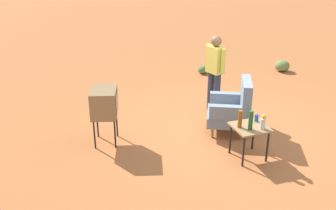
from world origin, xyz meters
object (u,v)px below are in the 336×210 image
object	(u,v)px
armchair	(233,108)
person_standing	(215,69)
flower_vase	(263,120)
soda_can_blue	(256,118)
bottle_tall_amber	(240,119)
side_table	(250,131)
tv_on_stand	(104,103)
bottle_wine_green	(251,120)

from	to	relation	value
armchair	person_standing	size ratio (longest dim) A/B	0.65
armchair	flower_vase	distance (m)	1.09
soda_can_blue	flower_vase	distance (m)	0.30
bottle_tall_amber	person_standing	bearing A→B (deg)	166.15
side_table	bottle_tall_amber	bearing A→B (deg)	-99.73
side_table	tv_on_stand	xyz separation A→B (m)	(-1.34, -2.16, 0.28)
flower_vase	side_table	bearing A→B (deg)	-133.22
bottle_wine_green	flower_vase	xyz separation A→B (m)	(0.05, 0.20, -0.01)
soda_can_blue	bottle_wine_green	xyz separation A→B (m)	(0.23, -0.26, 0.10)
bottle_wine_green	flower_vase	size ratio (longest dim) A/B	1.21
soda_can_blue	person_standing	bearing A→B (deg)	177.00
armchair	side_table	size ratio (longest dim) A/B	1.81
person_standing	flower_vase	distance (m)	2.13
side_table	flower_vase	bearing A→B (deg)	46.78
armchair	soda_can_blue	size ratio (longest dim) A/B	8.69
soda_can_blue	flower_vase	bearing A→B (deg)	-11.48
flower_vase	armchair	bearing A→B (deg)	177.69
tv_on_stand	person_standing	size ratio (longest dim) A/B	0.63
armchair	flower_vase	bearing A→B (deg)	-2.31
bottle_tall_amber	soda_can_blue	distance (m)	0.41
armchair	person_standing	bearing A→B (deg)	174.05
bottle_tall_amber	tv_on_stand	bearing A→B (deg)	-123.42
soda_can_blue	bottle_wine_green	bearing A→B (deg)	-48.02
soda_can_blue	flower_vase	world-z (taller)	flower_vase
tv_on_stand	bottle_wine_green	xyz separation A→B (m)	(1.42, 2.10, -0.04)
person_standing	bottle_wine_green	size ratio (longest dim) A/B	5.12
side_table	tv_on_stand	world-z (taller)	tv_on_stand
person_standing	bottle_tall_amber	xyz separation A→B (m)	(1.95, -0.48, -0.20)
bottle_tall_amber	side_table	bearing A→B (deg)	80.27
tv_on_stand	bottle_wine_green	distance (m)	2.54
tv_on_stand	soda_can_blue	bearing A→B (deg)	63.19
tv_on_stand	bottle_tall_amber	size ratio (longest dim) A/B	3.43
side_table	bottle_wine_green	size ratio (longest dim) A/B	1.83
bottle_wine_green	side_table	bearing A→B (deg)	148.24
side_table	soda_can_blue	size ratio (longest dim) A/B	4.79
bottle_tall_amber	flower_vase	xyz separation A→B (m)	(0.17, 0.33, -0.00)
armchair	bottle_wine_green	xyz separation A→B (m)	(1.01, -0.24, 0.25)
side_table	flower_vase	size ratio (longest dim) A/B	2.20
side_table	bottle_wine_green	xyz separation A→B (m)	(0.09, -0.06, 0.24)
tv_on_stand	soda_can_blue	world-z (taller)	tv_on_stand
side_table	person_standing	world-z (taller)	person_standing
bottle_wine_green	flower_vase	world-z (taller)	bottle_wine_green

